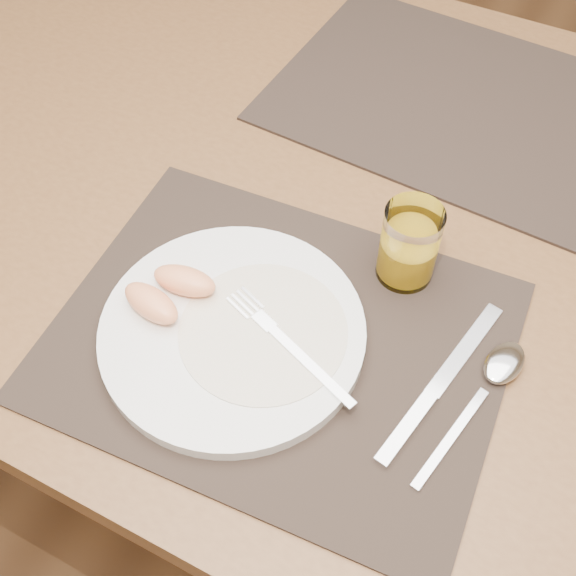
{
  "coord_description": "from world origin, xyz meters",
  "views": [
    {
      "loc": [
        0.17,
        -0.57,
        1.38
      ],
      "look_at": [
        -0.03,
        -0.17,
        0.77
      ],
      "focal_mm": 45.0,
      "sensor_mm": 36.0,
      "label": 1
    }
  ],
  "objects_px": {
    "placemat_far": "(450,100)",
    "knife": "(432,394)",
    "plate": "(233,332)",
    "juice_glass": "(409,247)",
    "spoon": "(497,373)",
    "table": "(368,250)",
    "fork": "(280,337)",
    "placemat_near": "(279,340)"
  },
  "relations": [
    {
      "from": "placemat_far",
      "to": "juice_glass",
      "type": "height_order",
      "value": "juice_glass"
    },
    {
      "from": "table",
      "to": "placemat_far",
      "type": "xyz_separation_m",
      "value": [
        0.02,
        0.22,
        0.09
      ]
    },
    {
      "from": "table",
      "to": "placemat_near",
      "type": "xyz_separation_m",
      "value": [
        -0.01,
        -0.22,
        0.09
      ]
    },
    {
      "from": "placemat_far",
      "to": "knife",
      "type": "relative_size",
      "value": 2.06
    },
    {
      "from": "plate",
      "to": "knife",
      "type": "bearing_deg",
      "value": 7.91
    },
    {
      "from": "spoon",
      "to": "table",
      "type": "bearing_deg",
      "value": 140.71
    },
    {
      "from": "knife",
      "to": "placemat_near",
      "type": "bearing_deg",
      "value": -176.29
    },
    {
      "from": "juice_glass",
      "to": "placemat_far",
      "type": "bearing_deg",
      "value": 99.98
    },
    {
      "from": "juice_glass",
      "to": "placemat_near",
      "type": "bearing_deg",
      "value": -120.13
    },
    {
      "from": "fork",
      "to": "knife",
      "type": "bearing_deg",
      "value": 6.34
    },
    {
      "from": "plate",
      "to": "juice_glass",
      "type": "height_order",
      "value": "juice_glass"
    },
    {
      "from": "spoon",
      "to": "knife",
      "type": "bearing_deg",
      "value": -135.22
    },
    {
      "from": "table",
      "to": "knife",
      "type": "xyz_separation_m",
      "value": [
        0.15,
        -0.21,
        0.09
      ]
    },
    {
      "from": "placemat_far",
      "to": "knife",
      "type": "bearing_deg",
      "value": -72.82
    },
    {
      "from": "placemat_near",
      "to": "juice_glass",
      "type": "bearing_deg",
      "value": 59.87
    },
    {
      "from": "table",
      "to": "fork",
      "type": "height_order",
      "value": "fork"
    },
    {
      "from": "placemat_near",
      "to": "spoon",
      "type": "height_order",
      "value": "spoon"
    },
    {
      "from": "plate",
      "to": "juice_glass",
      "type": "bearing_deg",
      "value": 51.65
    },
    {
      "from": "table",
      "to": "placemat_far",
      "type": "distance_m",
      "value": 0.24
    },
    {
      "from": "placemat_far",
      "to": "fork",
      "type": "distance_m",
      "value": 0.45
    },
    {
      "from": "placemat_far",
      "to": "plate",
      "type": "height_order",
      "value": "plate"
    },
    {
      "from": "placemat_far",
      "to": "spoon",
      "type": "relative_size",
      "value": 2.35
    },
    {
      "from": "fork",
      "to": "spoon",
      "type": "xyz_separation_m",
      "value": [
        0.2,
        0.07,
        -0.01
      ]
    },
    {
      "from": "placemat_far",
      "to": "knife",
      "type": "xyz_separation_m",
      "value": [
        0.13,
        -0.43,
        0.0
      ]
    },
    {
      "from": "placemat_far",
      "to": "plate",
      "type": "xyz_separation_m",
      "value": [
        -0.07,
        -0.46,
        0.01
      ]
    },
    {
      "from": "fork",
      "to": "spoon",
      "type": "distance_m",
      "value": 0.22
    },
    {
      "from": "placemat_far",
      "to": "spoon",
      "type": "xyz_separation_m",
      "value": [
        0.18,
        -0.38,
        0.01
      ]
    },
    {
      "from": "table",
      "to": "placemat_near",
      "type": "distance_m",
      "value": 0.24
    },
    {
      "from": "table",
      "to": "knife",
      "type": "height_order",
      "value": "knife"
    },
    {
      "from": "plate",
      "to": "fork",
      "type": "distance_m",
      "value": 0.05
    },
    {
      "from": "placemat_near",
      "to": "plate",
      "type": "height_order",
      "value": "plate"
    },
    {
      "from": "table",
      "to": "spoon",
      "type": "bearing_deg",
      "value": -39.29
    },
    {
      "from": "juice_glass",
      "to": "plate",
      "type": "bearing_deg",
      "value": -128.35
    },
    {
      "from": "fork",
      "to": "juice_glass",
      "type": "relative_size",
      "value": 1.81
    },
    {
      "from": "table",
      "to": "placemat_far",
      "type": "height_order",
      "value": "placemat_far"
    },
    {
      "from": "juice_glass",
      "to": "knife",
      "type": "bearing_deg",
      "value": -58.2
    },
    {
      "from": "juice_glass",
      "to": "table",
      "type": "bearing_deg",
      "value": 130.15
    },
    {
      "from": "placemat_near",
      "to": "fork",
      "type": "relative_size",
      "value": 2.67
    },
    {
      "from": "table",
      "to": "spoon",
      "type": "xyz_separation_m",
      "value": [
        0.2,
        -0.16,
        0.09
      ]
    },
    {
      "from": "knife",
      "to": "placemat_far",
      "type": "bearing_deg",
      "value": 107.18
    },
    {
      "from": "placemat_near",
      "to": "fork",
      "type": "distance_m",
      "value": 0.02
    },
    {
      "from": "fork",
      "to": "juice_glass",
      "type": "bearing_deg",
      "value": 62.54
    }
  ]
}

